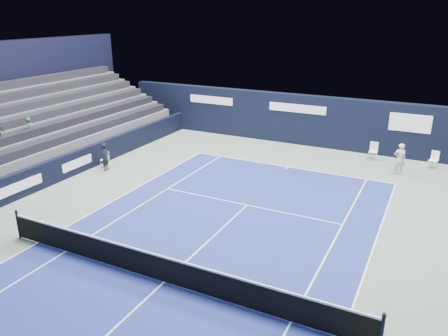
# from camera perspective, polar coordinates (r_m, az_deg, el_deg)

# --- Properties ---
(ground) EXTENTS (48.00, 48.00, 0.00)m
(ground) POSITION_cam_1_polar(r_m,az_deg,el_deg) (15.54, -3.63, -10.94)
(ground) COLOR #5A6B5F
(ground) RESTS_ON ground
(court_surface) EXTENTS (10.97, 23.77, 0.01)m
(court_surface) POSITION_cam_1_polar(r_m,az_deg,el_deg) (14.13, -7.83, -14.56)
(court_surface) COLOR navy
(court_surface) RESTS_ON ground
(folding_chair_back_a) EXTENTS (0.45, 0.48, 1.00)m
(folding_chair_back_a) POSITION_cam_1_polar(r_m,az_deg,el_deg) (26.02, 18.98, 2.50)
(folding_chair_back_a) COLOR silver
(folding_chair_back_a) RESTS_ON ground
(folding_chair_back_b) EXTENTS (0.52, 0.51, 0.95)m
(folding_chair_back_b) POSITION_cam_1_polar(r_m,az_deg,el_deg) (25.79, 25.75, 1.13)
(folding_chair_back_b) COLOR white
(folding_chair_back_b) RESTS_ON ground
(line_judge_chair) EXTENTS (0.38, 0.37, 0.84)m
(line_judge_chair) POSITION_cam_1_polar(r_m,az_deg,el_deg) (24.39, -15.23, 1.29)
(line_judge_chair) COLOR silver
(line_judge_chair) RESTS_ON ground
(line_judge) EXTENTS (0.51, 0.62, 1.47)m
(line_judge) POSITION_cam_1_polar(r_m,az_deg,el_deg) (23.73, -15.22, 1.43)
(line_judge) COLOR black
(line_judge) RESTS_ON ground
(court_markings) EXTENTS (11.03, 23.83, 0.00)m
(court_markings) POSITION_cam_1_polar(r_m,az_deg,el_deg) (14.12, -7.83, -14.54)
(court_markings) COLOR white
(court_markings) RESTS_ON court_surface
(tennis_net) EXTENTS (12.90, 0.10, 1.10)m
(tennis_net) POSITION_cam_1_polar(r_m,az_deg,el_deg) (13.85, -7.93, -12.84)
(tennis_net) COLOR black
(tennis_net) RESTS_ON ground
(back_sponsor_wall) EXTENTS (26.00, 0.63, 3.10)m
(back_sponsor_wall) POSITION_cam_1_polar(r_m,az_deg,el_deg) (27.61, 11.63, 6.04)
(back_sponsor_wall) COLOR black
(back_sponsor_wall) RESTS_ON ground
(side_barrier_left) EXTENTS (0.33, 22.00, 1.20)m
(side_barrier_left) POSITION_cam_1_polar(r_m,az_deg,el_deg) (23.65, -18.94, 0.64)
(side_barrier_left) COLOR black
(side_barrier_left) RESTS_ON ground
(spectator_stand) EXTENTS (6.00, 18.00, 6.40)m
(spectator_stand) POSITION_cam_1_polar(r_m,az_deg,el_deg) (26.67, -23.52, 5.20)
(spectator_stand) COLOR #4F4F51
(spectator_stand) RESTS_ON ground
(tennis_player) EXTENTS (0.69, 0.90, 1.63)m
(tennis_player) POSITION_cam_1_polar(r_m,az_deg,el_deg) (24.07, 21.95, 1.13)
(tennis_player) COLOR silver
(tennis_player) RESTS_ON ground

